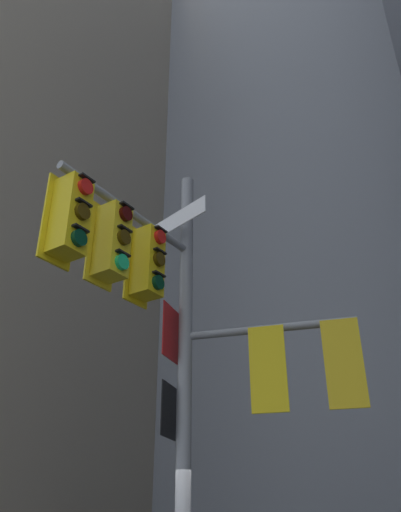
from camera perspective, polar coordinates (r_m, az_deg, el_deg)
building_mid_block at (r=33.71m, az=7.56°, el=3.64°), size 17.92×17.92×38.43m
signal_pole_assembly at (r=6.83m, az=-1.36°, el=-7.70°), size 3.29×3.00×7.05m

